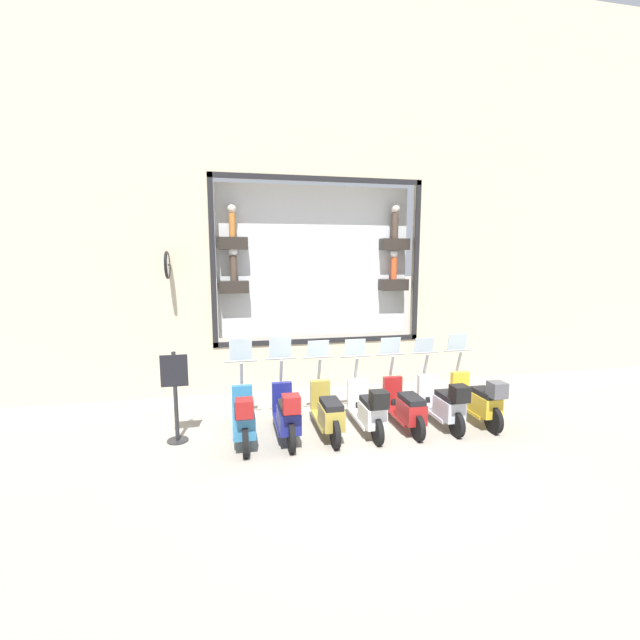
{
  "coord_description": "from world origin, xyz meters",
  "views": [
    {
      "loc": [
        -6.51,
        2.12,
        3.18
      ],
      "look_at": [
        2.08,
        0.27,
        1.88
      ],
      "focal_mm": 24.0,
      "sensor_mm": 36.0,
      "label": 1
    }
  ],
  "objects_px": {
    "scooter_yellow_0": "(479,399)",
    "scooter_silver_1": "(443,403)",
    "scooter_olive_4": "(328,412)",
    "scooter_navy_5": "(287,413)",
    "scooter_red_2": "(405,407)",
    "shop_sign_post": "(175,394)",
    "scooter_teal_6": "(244,417)",
    "scooter_white_3": "(368,409)"
  },
  "relations": [
    {
      "from": "scooter_yellow_0",
      "to": "scooter_silver_1",
      "type": "distance_m",
      "value": 0.74
    },
    {
      "from": "scooter_olive_4",
      "to": "scooter_navy_5",
      "type": "distance_m",
      "value": 0.75
    },
    {
      "from": "scooter_red_2",
      "to": "shop_sign_post",
      "type": "relative_size",
      "value": 1.13
    },
    {
      "from": "scooter_silver_1",
      "to": "shop_sign_post",
      "type": "xyz_separation_m",
      "value": [
        0.34,
        4.84,
        0.4
      ]
    },
    {
      "from": "scooter_silver_1",
      "to": "scooter_teal_6",
      "type": "xyz_separation_m",
      "value": [
        0.01,
        3.71,
        0.02
      ]
    },
    {
      "from": "shop_sign_post",
      "to": "scooter_red_2",
      "type": "bearing_deg",
      "value": -93.89
    },
    {
      "from": "scooter_silver_1",
      "to": "scooter_red_2",
      "type": "xyz_separation_m",
      "value": [
        0.07,
        0.74,
        -0.04
      ]
    },
    {
      "from": "scooter_olive_4",
      "to": "scooter_navy_5",
      "type": "bearing_deg",
      "value": 94.32
    },
    {
      "from": "scooter_white_3",
      "to": "shop_sign_post",
      "type": "bearing_deg",
      "value": 84.16
    },
    {
      "from": "scooter_navy_5",
      "to": "scooter_teal_6",
      "type": "height_order",
      "value": "scooter_navy_5"
    },
    {
      "from": "scooter_silver_1",
      "to": "shop_sign_post",
      "type": "relative_size",
      "value": 1.12
    },
    {
      "from": "scooter_red_2",
      "to": "scooter_olive_4",
      "type": "height_order",
      "value": "scooter_olive_4"
    },
    {
      "from": "scooter_yellow_0",
      "to": "scooter_olive_4",
      "type": "relative_size",
      "value": 1.0
    },
    {
      "from": "scooter_yellow_0",
      "to": "scooter_silver_1",
      "type": "relative_size",
      "value": 1.0
    },
    {
      "from": "scooter_red_2",
      "to": "scooter_white_3",
      "type": "relative_size",
      "value": 1.0
    },
    {
      "from": "scooter_silver_1",
      "to": "scooter_navy_5",
      "type": "xyz_separation_m",
      "value": [
        0.01,
        2.97,
        0.02
      ]
    },
    {
      "from": "scooter_silver_1",
      "to": "scooter_navy_5",
      "type": "height_order",
      "value": "scooter_navy_5"
    },
    {
      "from": "scooter_white_3",
      "to": "scooter_navy_5",
      "type": "relative_size",
      "value": 0.99
    },
    {
      "from": "scooter_teal_6",
      "to": "scooter_red_2",
      "type": "bearing_deg",
      "value": -88.9
    },
    {
      "from": "scooter_white_3",
      "to": "scooter_teal_6",
      "type": "height_order",
      "value": "scooter_teal_6"
    },
    {
      "from": "scooter_red_2",
      "to": "shop_sign_post",
      "type": "bearing_deg",
      "value": 86.11
    },
    {
      "from": "scooter_yellow_0",
      "to": "scooter_red_2",
      "type": "xyz_separation_m",
      "value": [
        0.06,
        1.48,
        -0.05
      ]
    },
    {
      "from": "scooter_yellow_0",
      "to": "scooter_teal_6",
      "type": "distance_m",
      "value": 4.45
    },
    {
      "from": "scooter_navy_5",
      "to": "scooter_teal_6",
      "type": "relative_size",
      "value": 1.0
    },
    {
      "from": "scooter_yellow_0",
      "to": "shop_sign_post",
      "type": "height_order",
      "value": "scooter_yellow_0"
    },
    {
      "from": "scooter_red_2",
      "to": "scooter_white_3",
      "type": "distance_m",
      "value": 0.75
    },
    {
      "from": "scooter_navy_5",
      "to": "scooter_teal_6",
      "type": "bearing_deg",
      "value": 90.28
    },
    {
      "from": "scooter_teal_6",
      "to": "scooter_silver_1",
      "type": "bearing_deg",
      "value": -90.14
    },
    {
      "from": "scooter_red_2",
      "to": "scooter_white_3",
      "type": "xyz_separation_m",
      "value": [
        -0.07,
        0.74,
        0.04
      ]
    },
    {
      "from": "scooter_red_2",
      "to": "scooter_teal_6",
      "type": "bearing_deg",
      "value": 91.1
    },
    {
      "from": "scooter_olive_4",
      "to": "scooter_yellow_0",
      "type": "bearing_deg",
      "value": -91.2
    },
    {
      "from": "scooter_yellow_0",
      "to": "scooter_teal_6",
      "type": "xyz_separation_m",
      "value": [
        0.0,
        4.45,
        0.0
      ]
    },
    {
      "from": "scooter_white_3",
      "to": "scooter_teal_6",
      "type": "bearing_deg",
      "value": 89.79
    },
    {
      "from": "scooter_white_3",
      "to": "shop_sign_post",
      "type": "height_order",
      "value": "shop_sign_post"
    },
    {
      "from": "scooter_white_3",
      "to": "shop_sign_post",
      "type": "distance_m",
      "value": 3.4
    },
    {
      "from": "scooter_navy_5",
      "to": "shop_sign_post",
      "type": "relative_size",
      "value": 1.13
    },
    {
      "from": "scooter_navy_5",
      "to": "shop_sign_post",
      "type": "bearing_deg",
      "value": 79.96
    },
    {
      "from": "scooter_silver_1",
      "to": "scooter_white_3",
      "type": "bearing_deg",
      "value": 89.96
    },
    {
      "from": "scooter_white_3",
      "to": "scooter_navy_5",
      "type": "bearing_deg",
      "value": 89.54
    },
    {
      "from": "scooter_red_2",
      "to": "scooter_olive_4",
      "type": "relative_size",
      "value": 1.0
    },
    {
      "from": "scooter_silver_1",
      "to": "shop_sign_post",
      "type": "height_order",
      "value": "shop_sign_post"
    },
    {
      "from": "scooter_red_2",
      "to": "shop_sign_post",
      "type": "height_order",
      "value": "shop_sign_post"
    }
  ]
}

